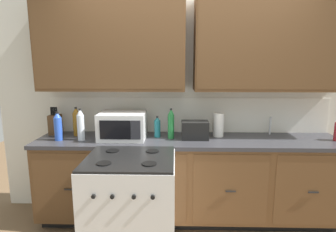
% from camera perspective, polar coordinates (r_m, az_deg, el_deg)
% --- Properties ---
extents(wall_unit, '(4.39, 0.40, 2.59)m').
position_cam_1_polar(wall_unit, '(3.07, 4.38, 10.01)').
color(wall_unit, silver).
rests_on(wall_unit, ground_plane).
extents(counter_run, '(3.22, 0.64, 0.93)m').
position_cam_1_polar(counter_run, '(3.13, 4.24, -12.68)').
color(counter_run, black).
rests_on(counter_run, ground_plane).
extents(stove_range, '(0.76, 0.68, 0.95)m').
position_cam_1_polar(stove_range, '(2.60, -7.52, -18.20)').
color(stove_range, white).
rests_on(stove_range, ground_plane).
extents(microwave, '(0.48, 0.37, 0.28)m').
position_cam_1_polar(microwave, '(2.98, -9.26, -2.00)').
color(microwave, white).
rests_on(microwave, counter_run).
extents(toaster, '(0.28, 0.18, 0.19)m').
position_cam_1_polar(toaster, '(2.96, 5.50, -2.88)').
color(toaster, black).
rests_on(toaster, counter_run).
extents(knife_block, '(0.11, 0.14, 0.31)m').
position_cam_1_polar(knife_block, '(3.38, -22.02, -1.54)').
color(knife_block, '#52361E').
rests_on(knife_block, counter_run).
extents(sink_faucet, '(0.02, 0.02, 0.20)m').
position_cam_1_polar(sink_faucet, '(3.33, 20.11, -1.86)').
color(sink_faucet, '#B2B5BA').
rests_on(sink_faucet, counter_run).
extents(paper_towel_roll, '(0.12, 0.12, 0.26)m').
position_cam_1_polar(paper_towel_roll, '(3.09, 10.24, -1.75)').
color(paper_towel_roll, white).
rests_on(paper_towel_roll, counter_run).
extents(bottle_clear, '(0.07, 0.07, 0.33)m').
position_cam_1_polar(bottle_clear, '(3.02, -17.38, -1.73)').
color(bottle_clear, silver).
rests_on(bottle_clear, counter_run).
extents(bottle_green, '(0.07, 0.07, 0.32)m').
position_cam_1_polar(bottle_green, '(2.95, 0.61, -1.63)').
color(bottle_green, '#237A38').
rests_on(bottle_green, counter_run).
extents(bottle_amber, '(0.08, 0.08, 0.32)m').
position_cam_1_polar(bottle_amber, '(3.23, -18.15, -1.12)').
color(bottle_amber, '#9E6619').
rests_on(bottle_amber, counter_run).
extents(bottle_teal, '(0.07, 0.07, 0.23)m').
position_cam_1_polar(bottle_teal, '(3.02, -2.19, -2.23)').
color(bottle_teal, '#1E707A').
rests_on(bottle_teal, counter_run).
extents(bottle_blue, '(0.08, 0.08, 0.30)m').
position_cam_1_polar(bottle_blue, '(3.10, -21.52, -2.00)').
color(bottle_blue, blue).
rests_on(bottle_blue, counter_run).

